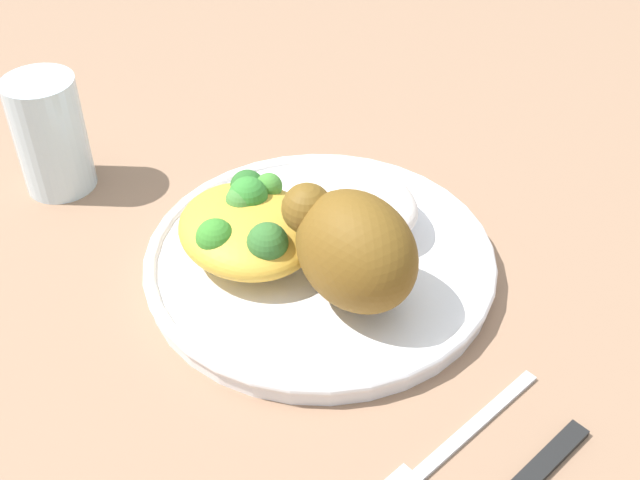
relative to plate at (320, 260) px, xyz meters
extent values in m
plane|color=#967156|center=(0.00, 0.00, -0.01)|extent=(2.00, 2.00, 0.00)
cylinder|color=white|center=(0.00, 0.00, 0.00)|extent=(0.25, 0.25, 0.01)
torus|color=white|center=(0.00, 0.00, 0.00)|extent=(0.25, 0.25, 0.01)
ellipsoid|color=brown|center=(-0.05, 0.01, 0.05)|extent=(0.09, 0.07, 0.08)
sphere|color=brown|center=(-0.01, 0.02, 0.06)|extent=(0.03, 0.03, 0.03)
ellipsoid|color=white|center=(0.02, -0.05, 0.03)|extent=(0.10, 0.07, 0.03)
ellipsoid|color=gold|center=(0.03, 0.04, 0.03)|extent=(0.11, 0.10, 0.04)
sphere|color=#3C8C2E|center=(0.03, 0.07, 0.04)|extent=(0.03, 0.03, 0.03)
sphere|color=#2E6A2A|center=(0.07, 0.02, 0.04)|extent=(0.03, 0.03, 0.03)
sphere|color=#2D8832|center=(0.01, 0.04, 0.03)|extent=(0.02, 0.02, 0.02)
sphere|color=#47873A|center=(0.05, 0.03, 0.04)|extent=(0.02, 0.02, 0.02)
sphere|color=#356E2F|center=(0.00, 0.04, 0.04)|extent=(0.03, 0.03, 0.03)
sphere|color=#489036|center=(0.05, 0.01, 0.04)|extent=(0.02, 0.02, 0.02)
sphere|color=#378933|center=(0.05, 0.03, 0.04)|extent=(0.03, 0.03, 0.03)
cube|color=silver|center=(-0.17, 0.01, -0.01)|extent=(0.02, 0.11, 0.01)
cube|color=black|center=(-0.21, 0.00, -0.01)|extent=(0.02, 0.08, 0.01)
cylinder|color=silver|center=(0.21, 0.11, 0.04)|extent=(0.06, 0.06, 0.10)
camera|label=1|loc=(-0.35, 0.26, 0.38)|focal=44.61mm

